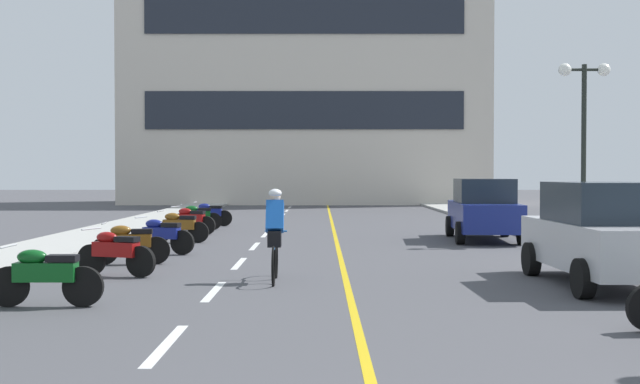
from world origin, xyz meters
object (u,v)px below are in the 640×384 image
motorcycle_4 (117,252)px  motorcycle_8 (192,220)px  parked_car_near (605,234)px  motorcycle_9 (199,216)px  motorcycle_10 (211,214)px  cyclist_rider (277,233)px  street_lamp_mid (586,110)px  motorcycle_7 (181,226)px  motorcycle_3 (47,275)px  motorcycle_6 (163,235)px  parked_car_mid (486,209)px  motorcycle_5 (131,243)px

motorcycle_4 → motorcycle_8: same height
parked_car_near → motorcycle_9: 16.31m
motorcycle_10 → cyclist_rider: size_ratio=0.96×
motorcycle_9 → street_lamp_mid: bearing=-23.7°
motorcycle_8 → motorcycle_7: bearing=-86.7°
motorcycle_10 → cyclist_rider: (3.34, -14.84, 0.41)m
motorcycle_10 → motorcycle_3: bearing=-89.7°
street_lamp_mid → motorcycle_7: street_lamp_mid is taller
street_lamp_mid → cyclist_rider: (-8.27, -7.73, -2.88)m
motorcycle_6 → motorcycle_10: size_ratio=0.98×
parked_car_near → motorcycle_3: size_ratio=2.49×
street_lamp_mid → parked_car_mid: (-2.60, 0.98, -2.85)m
cyclist_rider → parked_car_near: bearing=-5.1°
parked_car_near → motorcycle_7: size_ratio=2.48×
motorcycle_7 → motorcycle_9: 4.97m
parked_car_mid → motorcycle_9: bearing=155.4°
cyclist_rider → motorcycle_3: bearing=-140.5°
parked_car_near → motorcycle_8: parked_car_near is taller
motorcycle_10 → street_lamp_mid: bearing=-31.5°
motorcycle_5 → cyclist_rider: bearing=-38.6°
parked_car_near → motorcycle_3: (-9.03, -2.15, -0.44)m
motorcycle_4 → motorcycle_9: same height
street_lamp_mid → motorcycle_3: (-11.51, -10.40, -3.29)m
motorcycle_5 → motorcycle_10: size_ratio=1.00×
motorcycle_6 → cyclist_rider: cyclist_rider is taller
motorcycle_10 → motorcycle_4: bearing=-89.1°
parked_car_mid → motorcycle_6: bearing=-155.8°
parked_car_near → cyclist_rider: 5.81m
street_lamp_mid → motorcycle_7: 11.94m
parked_car_mid → motorcycle_7: (-8.88, -0.78, -0.44)m
street_lamp_mid → motorcycle_9: street_lamp_mid is taller
parked_car_mid → motorcycle_5: parked_car_mid is taller
street_lamp_mid → motorcycle_9: (-11.76, 5.16, -3.29)m
motorcycle_3 → motorcycle_9: 15.56m
motorcycle_5 → cyclist_rider: cyclist_rider is taller
cyclist_rider → motorcycle_10: bearing=102.7°
parked_car_mid → motorcycle_3: 14.46m
motorcycle_8 → street_lamp_mid: bearing=-15.3°
motorcycle_8 → motorcycle_10: size_ratio=0.98×
parked_car_mid → motorcycle_8: size_ratio=2.58×
motorcycle_5 → parked_car_near: bearing=-19.1°
street_lamp_mid → parked_car_mid: bearing=159.3°
motorcycle_7 → parked_car_near: bearing=-43.2°
motorcycle_7 → cyclist_rider: cyclist_rider is taller
motorcycle_3 → cyclist_rider: bearing=39.5°
motorcycle_8 → parked_car_near: bearing=-51.3°
motorcycle_8 → cyclist_rider: 11.44m
motorcycle_6 → motorcycle_5: bearing=-96.4°
motorcycle_7 → motorcycle_6: bearing=-87.4°
motorcycle_8 → motorcycle_4: bearing=-88.5°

